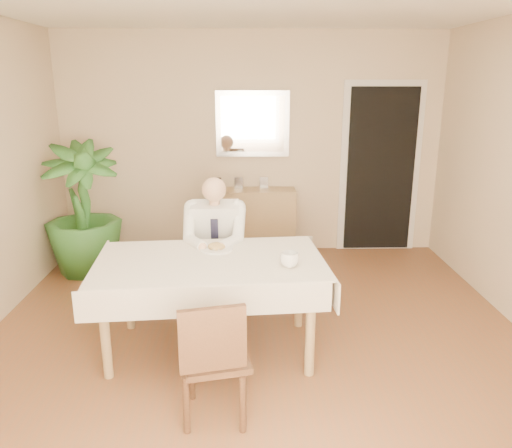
{
  "coord_description": "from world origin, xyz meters",
  "views": [
    {
      "loc": [
        -0.09,
        -3.45,
        2.06
      ],
      "look_at": [
        0.0,
        0.35,
        0.95
      ],
      "focal_mm": 35.0,
      "sensor_mm": 36.0,
      "label": 1
    }
  ],
  "objects_px": {
    "coffee_mug": "(290,260)",
    "potted_palm": "(82,209)",
    "dining_table": "(210,270)",
    "seated_man": "(215,242)",
    "chair_near": "(214,356)",
    "chair_far": "(217,249)",
    "sideboard": "(253,222)"
  },
  "relations": [
    {
      "from": "coffee_mug",
      "to": "potted_palm",
      "type": "relative_size",
      "value": 0.09
    },
    {
      "from": "dining_table",
      "to": "seated_man",
      "type": "height_order",
      "value": "seated_man"
    },
    {
      "from": "dining_table",
      "to": "seated_man",
      "type": "relative_size",
      "value": 1.44
    },
    {
      "from": "chair_near",
      "to": "seated_man",
      "type": "bearing_deg",
      "value": 80.52
    },
    {
      "from": "chair_near",
      "to": "seated_man",
      "type": "relative_size",
      "value": 0.66
    },
    {
      "from": "seated_man",
      "to": "dining_table",
      "type": "bearing_deg",
      "value": -90.0
    },
    {
      "from": "chair_near",
      "to": "potted_palm",
      "type": "distance_m",
      "value": 3.01
    },
    {
      "from": "chair_far",
      "to": "potted_palm",
      "type": "xyz_separation_m",
      "value": [
        -1.47,
        0.8,
        0.18
      ]
    },
    {
      "from": "chair_far",
      "to": "sideboard",
      "type": "distance_m",
      "value": 1.41
    },
    {
      "from": "dining_table",
      "to": "potted_palm",
      "type": "bearing_deg",
      "value": 126.75
    },
    {
      "from": "chair_near",
      "to": "coffee_mug",
      "type": "relative_size",
      "value": 6.13
    },
    {
      "from": "coffee_mug",
      "to": "potted_palm",
      "type": "height_order",
      "value": "potted_palm"
    },
    {
      "from": "chair_far",
      "to": "sideboard",
      "type": "relative_size",
      "value": 0.94
    },
    {
      "from": "chair_far",
      "to": "sideboard",
      "type": "xyz_separation_m",
      "value": [
        0.37,
        1.35,
        -0.13
      ]
    },
    {
      "from": "chair_far",
      "to": "seated_man",
      "type": "height_order",
      "value": "seated_man"
    },
    {
      "from": "dining_table",
      "to": "sideboard",
      "type": "bearing_deg",
      "value": 76.39
    },
    {
      "from": "chair_far",
      "to": "sideboard",
      "type": "bearing_deg",
      "value": 77.35
    },
    {
      "from": "seated_man",
      "to": "sideboard",
      "type": "relative_size",
      "value": 1.24
    },
    {
      "from": "chair_far",
      "to": "seated_man",
      "type": "xyz_separation_m",
      "value": [
        0.0,
        -0.29,
        0.16
      ]
    },
    {
      "from": "dining_table",
      "to": "coffee_mug",
      "type": "relative_size",
      "value": 13.25
    },
    {
      "from": "chair_far",
      "to": "chair_near",
      "type": "relative_size",
      "value": 1.14
    },
    {
      "from": "chair_near",
      "to": "sideboard",
      "type": "bearing_deg",
      "value": 72.3
    },
    {
      "from": "coffee_mug",
      "to": "chair_far",
      "type": "bearing_deg",
      "value": 119.13
    },
    {
      "from": "seated_man",
      "to": "sideboard",
      "type": "height_order",
      "value": "seated_man"
    },
    {
      "from": "chair_far",
      "to": "potted_palm",
      "type": "relative_size",
      "value": 0.66
    },
    {
      "from": "chair_far",
      "to": "chair_near",
      "type": "xyz_separation_m",
      "value": [
        0.07,
        -1.76,
        -0.07
      ]
    },
    {
      "from": "chair_near",
      "to": "potted_palm",
      "type": "height_order",
      "value": "potted_palm"
    },
    {
      "from": "sideboard",
      "to": "seated_man",
      "type": "bearing_deg",
      "value": -103.16
    },
    {
      "from": "coffee_mug",
      "to": "sideboard",
      "type": "height_order",
      "value": "coffee_mug"
    },
    {
      "from": "dining_table",
      "to": "seated_man",
      "type": "xyz_separation_m",
      "value": [
        0.0,
        0.59,
        0.02
      ]
    },
    {
      "from": "sideboard",
      "to": "potted_palm",
      "type": "xyz_separation_m",
      "value": [
        -1.84,
        -0.55,
        0.32
      ]
    },
    {
      "from": "dining_table",
      "to": "potted_palm",
      "type": "relative_size",
      "value": 1.25
    }
  ]
}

